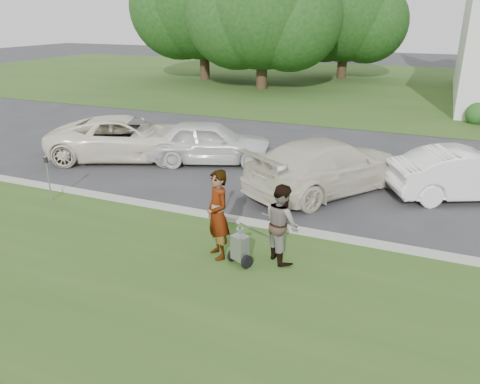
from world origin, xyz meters
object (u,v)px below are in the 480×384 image
Objects in this scene: car_a at (127,138)px; car_d at (468,174)px; tree_back at (346,17)px; tree_left at (262,12)px; parking_meter_near at (215,193)px; person_left at (218,215)px; person_right at (282,224)px; car_c at (328,166)px; parking_meter_far at (48,173)px; striping_cart at (240,248)px; car_b at (210,142)px; tree_far at (203,4)px.

car_a reaches higher than car_d.
tree_back is 2.20× the size of car_d.
parking_meter_near is (7.09, -21.97, -4.17)m from tree_left.
parking_meter_near is (-0.67, 1.26, -0.04)m from person_left.
person_right is 4.56m from car_c.
tree_back is 7.32× the size of parking_meter_far.
tree_left is 1.93× the size of car_a.
tree_left reaches higher than striping_cart.
tree_back is at bearing 95.88° from parking_meter_near.
striping_cart is 0.61× the size of person_right.
parking_meter_far is 0.24× the size of car_c.
car_a is at bearing 82.72° from car_b.
car_a is (-0.48, 4.32, -0.06)m from parking_meter_far.
person_left is (-0.58, 0.14, 0.59)m from striping_cart.
car_a is (7.49, -20.81, -4.93)m from tree_far.
person_left is at bearing -71.54° from tree_left.
tree_far is 26.48m from car_c.
person_left is (7.76, -23.23, -4.12)m from tree_left.
car_a is (-7.57, 5.02, -0.09)m from person_right.
person_right is 2.15m from parking_meter_near.
tree_far is 28.09m from car_d.
person_left is at bearing 61.61° from person_right.
parking_meter_near is (-1.25, 1.40, 0.55)m from striping_cart.
tree_left reaches higher than car_b.
car_a is at bearing 10.98° from person_right.
tree_back reaches higher than car_c.
tree_left is 25.26m from striping_cart.
person_right is 1.31× the size of parking_meter_far.
car_c is at bearing 118.10° from person_left.
tree_far is 1.21× the size of tree_back.
tree_far is at bearing 141.67° from striping_cart.
parking_meter_far is (-2.03, -30.14, -3.90)m from tree_back.
person_right is at bearing -5.60° from parking_meter_far.
car_c is at bearing -79.23° from tree_back.
car_d is at bearing -112.21° from car_b.
car_b is at bearing -88.90° from tree_back.
car_d is (11.30, 0.53, -0.04)m from car_a.
tree_left is 5.39× the size of person_left.
person_left reaches higher than car_c.
striping_cart is at bearing -61.46° from tree_far.
striping_cart is 8.83m from car_a.
person_right is at bearing 119.89° from car_d.
tree_far is 29.99m from person_left.
car_d is (5.03, 5.95, -0.27)m from person_left.
person_right is (5.06, -30.83, -3.87)m from tree_back.
tree_left is 8.95m from tree_back.
tree_back is 2.17× the size of car_b.
person_right reaches higher than parking_meter_near.
parking_meter_near is 0.34× the size of car_b.
tree_left reaches higher than parking_meter_far.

